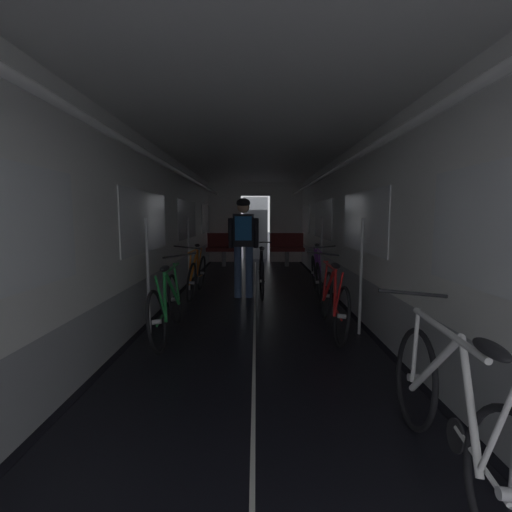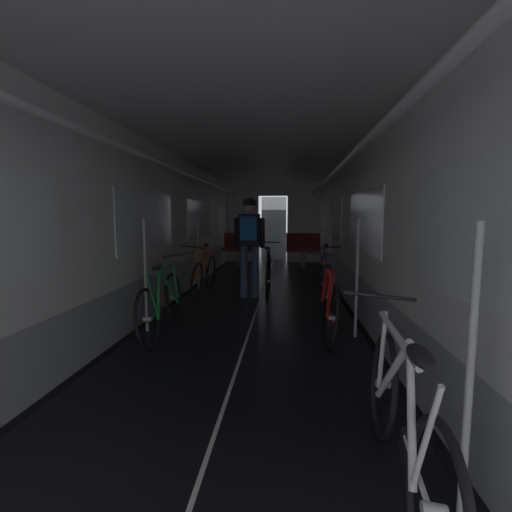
{
  "view_description": "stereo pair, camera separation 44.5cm",
  "coord_description": "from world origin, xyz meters",
  "px_view_note": "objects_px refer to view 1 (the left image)",
  "views": [
    {
      "loc": [
        0.02,
        -2.1,
        1.42
      ],
      "look_at": [
        0.0,
        3.13,
        0.84
      ],
      "focal_mm": 25.08,
      "sensor_mm": 36.0,
      "label": 1
    },
    {
      "loc": [
        0.46,
        -2.08,
        1.42
      ],
      "look_at": [
        0.0,
        3.13,
        0.84
      ],
      "focal_mm": 25.08,
      "sensor_mm": 36.0,
      "label": 2
    }
  ],
  "objects_px": {
    "bicycle_red": "(334,301)",
    "bicycle_white": "(452,413)",
    "bench_seat_far_right": "(288,246)",
    "bicycle_black_in_aisle": "(263,274)",
    "bicycle_orange": "(198,275)",
    "bicycle_green": "(168,305)",
    "bench_seat_far_left": "(225,246)",
    "person_cyclist_aisle": "(245,237)",
    "bicycle_purple": "(318,274)"
  },
  "relations": [
    {
      "from": "person_cyclist_aisle",
      "to": "bicycle_white",
      "type": "bearing_deg",
      "value": -74.09
    },
    {
      "from": "bench_seat_far_right",
      "to": "bicycle_black_in_aisle",
      "type": "distance_m",
      "value": 3.84
    },
    {
      "from": "bench_seat_far_left",
      "to": "bicycle_orange",
      "type": "bearing_deg",
      "value": -92.05
    },
    {
      "from": "bicycle_red",
      "to": "bicycle_orange",
      "type": "height_order",
      "value": "same"
    },
    {
      "from": "bench_seat_far_right",
      "to": "bicycle_orange",
      "type": "bearing_deg",
      "value": -116.61
    },
    {
      "from": "bicycle_black_in_aisle",
      "to": "person_cyclist_aisle",
      "type": "bearing_deg",
      "value": -139.95
    },
    {
      "from": "bicycle_green",
      "to": "person_cyclist_aisle",
      "type": "height_order",
      "value": "person_cyclist_aisle"
    },
    {
      "from": "bicycle_purple",
      "to": "bicycle_black_in_aisle",
      "type": "xyz_separation_m",
      "value": [
        -0.99,
        0.07,
        0.0
      ]
    },
    {
      "from": "bench_seat_far_left",
      "to": "bicycle_green",
      "type": "height_order",
      "value": "same"
    },
    {
      "from": "bicycle_purple",
      "to": "bicycle_green",
      "type": "relative_size",
      "value": 1.0
    },
    {
      "from": "bicycle_purple",
      "to": "bicycle_black_in_aisle",
      "type": "relative_size",
      "value": 1.0
    },
    {
      "from": "bench_seat_far_right",
      "to": "bicycle_white",
      "type": "bearing_deg",
      "value": -88.96
    },
    {
      "from": "bench_seat_far_right",
      "to": "bicycle_white",
      "type": "xyz_separation_m",
      "value": [
        0.15,
        -8.39,
        -0.18
      ]
    },
    {
      "from": "bench_seat_far_left",
      "to": "bicycle_red",
      "type": "relative_size",
      "value": 0.58
    },
    {
      "from": "bicycle_purple",
      "to": "bicycle_white",
      "type": "xyz_separation_m",
      "value": [
        -0.06,
        -4.57,
        0.0
      ]
    },
    {
      "from": "person_cyclist_aisle",
      "to": "bicycle_green",
      "type": "bearing_deg",
      "value": -111.88
    },
    {
      "from": "bench_seat_far_right",
      "to": "bicycle_black_in_aisle",
      "type": "height_order",
      "value": "bench_seat_far_right"
    },
    {
      "from": "bicycle_purple",
      "to": "bicycle_white",
      "type": "distance_m",
      "value": 4.57
    },
    {
      "from": "bicycle_red",
      "to": "bicycle_black_in_aisle",
      "type": "bearing_deg",
      "value": 111.86
    },
    {
      "from": "bicycle_red",
      "to": "bicycle_green",
      "type": "xyz_separation_m",
      "value": [
        -1.99,
        -0.21,
        -0.0
      ]
    },
    {
      "from": "bicycle_red",
      "to": "person_cyclist_aisle",
      "type": "xyz_separation_m",
      "value": [
        -1.17,
        1.86,
        0.69
      ]
    },
    {
      "from": "bicycle_green",
      "to": "person_cyclist_aisle",
      "type": "distance_m",
      "value": 2.33
    },
    {
      "from": "bicycle_purple",
      "to": "person_cyclist_aisle",
      "type": "bearing_deg",
      "value": -171.62
    },
    {
      "from": "bicycle_green",
      "to": "bicycle_orange",
      "type": "relative_size",
      "value": 1.0
    },
    {
      "from": "bicycle_red",
      "to": "person_cyclist_aisle",
      "type": "relative_size",
      "value": 0.98
    },
    {
      "from": "bicycle_orange",
      "to": "bicycle_white",
      "type": "relative_size",
      "value": 1.0
    },
    {
      "from": "bicycle_orange",
      "to": "bicycle_green",
      "type": "bearing_deg",
      "value": -89.59
    },
    {
      "from": "bench_seat_far_right",
      "to": "bicycle_purple",
      "type": "xyz_separation_m",
      "value": [
        0.21,
        -3.82,
        -0.18
      ]
    },
    {
      "from": "bicycle_red",
      "to": "bicycle_white",
      "type": "relative_size",
      "value": 1.0
    },
    {
      "from": "bench_seat_far_left",
      "to": "bicycle_black_in_aisle",
      "type": "distance_m",
      "value": 3.89
    },
    {
      "from": "bicycle_purple",
      "to": "person_cyclist_aisle",
      "type": "distance_m",
      "value": 1.49
    },
    {
      "from": "bicycle_purple",
      "to": "person_cyclist_aisle",
      "type": "relative_size",
      "value": 0.98
    },
    {
      "from": "bicycle_red",
      "to": "bench_seat_far_right",
      "type": "bearing_deg",
      "value": 90.69
    },
    {
      "from": "bicycle_green",
      "to": "person_cyclist_aisle",
      "type": "relative_size",
      "value": 0.98
    },
    {
      "from": "person_cyclist_aisle",
      "to": "bicycle_black_in_aisle",
      "type": "height_order",
      "value": "person_cyclist_aisle"
    },
    {
      "from": "bench_seat_far_left",
      "to": "bicycle_purple",
      "type": "height_order",
      "value": "bench_seat_far_left"
    },
    {
      "from": "bicycle_orange",
      "to": "bicycle_black_in_aisle",
      "type": "xyz_separation_m",
      "value": [
        1.16,
        0.12,
        0.0
      ]
    },
    {
      "from": "bicycle_green",
      "to": "bicycle_orange",
      "type": "bearing_deg",
      "value": 90.41
    },
    {
      "from": "bicycle_green",
      "to": "bicycle_black_in_aisle",
      "type": "xyz_separation_m",
      "value": [
        1.14,
        2.33,
        0.0
      ]
    },
    {
      "from": "bench_seat_far_left",
      "to": "bicycle_green",
      "type": "xyz_separation_m",
      "value": [
        -0.12,
        -6.08,
        -0.19
      ]
    },
    {
      "from": "bench_seat_far_left",
      "to": "bicycle_purple",
      "type": "xyz_separation_m",
      "value": [
        2.01,
        -3.82,
        -0.18
      ]
    },
    {
      "from": "bench_seat_far_left",
      "to": "person_cyclist_aisle",
      "type": "relative_size",
      "value": 0.57
    },
    {
      "from": "bicycle_green",
      "to": "bicycle_white",
      "type": "relative_size",
      "value": 1.0
    },
    {
      "from": "bench_seat_far_left",
      "to": "bicycle_green",
      "type": "relative_size",
      "value": 0.58
    },
    {
      "from": "bench_seat_far_left",
      "to": "bench_seat_far_right",
      "type": "relative_size",
      "value": 1.0
    },
    {
      "from": "bicycle_green",
      "to": "bicycle_white",
      "type": "bearing_deg",
      "value": -48.11
    },
    {
      "from": "bench_seat_far_left",
      "to": "bench_seat_far_right",
      "type": "bearing_deg",
      "value": 0.0
    },
    {
      "from": "bicycle_red",
      "to": "bicycle_orange",
      "type": "xyz_separation_m",
      "value": [
        -2.01,
        2.0,
        -0.0
      ]
    },
    {
      "from": "bicycle_purple",
      "to": "bicycle_white",
      "type": "relative_size",
      "value": 1.0
    },
    {
      "from": "bicycle_white",
      "to": "bicycle_red",
      "type": "bearing_deg",
      "value": 91.84
    }
  ]
}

